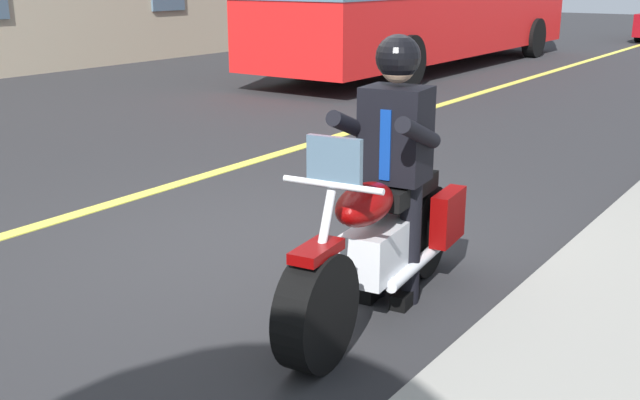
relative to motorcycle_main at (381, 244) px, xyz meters
The scene contains 4 objects.
ground_plane 1.42m from the motorcycle_main, 108.68° to the right, with size 80.00×80.00×0.00m, color #28282B.
lane_center_stripe 3.34m from the motorcycle_main, 97.51° to the right, with size 60.00×0.16×0.01m, color #E5DB4C.
motorcycle_main is the anchor object (origin of this frame).
rider_main 0.61m from the motorcycle_main, behind, with size 0.67×0.60×1.74m.
Camera 1 is at (4.36, 3.57, 2.09)m, focal length 42.74 mm.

